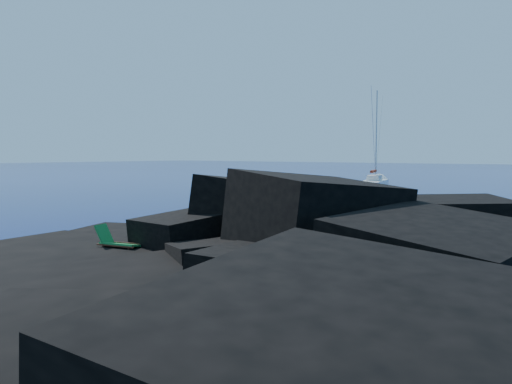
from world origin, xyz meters
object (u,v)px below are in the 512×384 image
sailboat (375,187)px  deck_chair (120,238)px  sunbather (92,239)px  marker_cone (133,242)px

sailboat → deck_chair: sailboat is taller
sailboat → deck_chair: bearing=-92.7°
deck_chair → sunbather: size_ratio=1.05×
sunbather → marker_cone: (2.52, 0.22, 0.14)m
sailboat → deck_chair: 48.06m
sailboat → marker_cone: 47.03m
deck_chair → marker_cone: (-0.47, 0.94, -0.30)m
deck_chair → sunbather: bearing=151.5°
sailboat → deck_chair: size_ratio=6.91×
sunbather → marker_cone: bearing=0.1°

